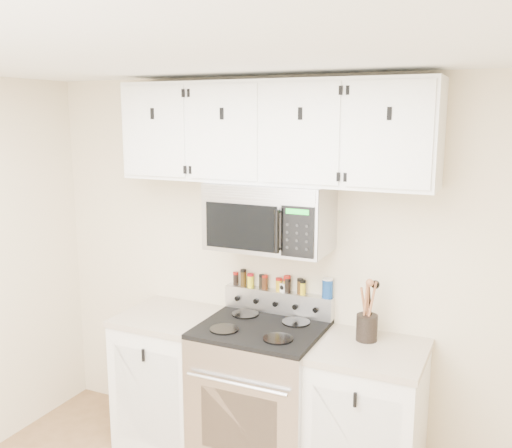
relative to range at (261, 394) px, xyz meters
The scene contains 21 objects.
back_wall 0.83m from the range, 90.00° to the left, with size 3.50×0.01×2.50m, color beige.
ceiling 2.46m from the range, 90.00° to the right, with size 3.50×3.50×0.01m, color white.
range is the anchor object (origin of this frame).
base_cabinet_left 0.69m from the range, behind, with size 0.64×0.62×0.92m.
base_cabinet_right 0.69m from the range, ahead, with size 0.64×0.62×0.92m.
microwave 1.15m from the range, 89.77° to the left, with size 0.76×0.44×0.42m.
upper_cabinets 1.67m from the range, 90.00° to the left, with size 2.00×0.35×0.62m.
utensil_crock 0.84m from the range, 11.42° to the left, with size 0.13×0.13×0.37m.
kitchen_timer 0.70m from the range, 83.04° to the left, with size 0.05×0.04×0.06m, color white.
salt_canister 0.81m from the range, 39.70° to the left, with size 0.07×0.07×0.13m.
spice_jar_0 0.79m from the range, 138.39° to the left, with size 0.04×0.04×0.09m.
spice_jar_1 0.77m from the range, 132.63° to the left, with size 0.04×0.04×0.12m.
spice_jar_2 0.75m from the range, 126.06° to the left, with size 0.04×0.04×0.09m.
spice_jar_3 0.73m from the range, 113.35° to the left, with size 0.04×0.04×0.10m.
spice_jar_4 0.73m from the range, 109.29° to the left, with size 0.04×0.04×0.10m.
spice_jar_5 0.72m from the range, 89.32° to the left, with size 0.04×0.04×0.09m.
spice_jar_6 0.72m from the range, 78.70° to the left, with size 0.04×0.04×0.10m.
spice_jar_7 0.73m from the range, 77.51° to the left, with size 0.05×0.05×0.11m.
spice_jar_8 0.72m from the range, 76.57° to the left, with size 0.04×0.04×0.09m.
spice_jar_9 0.74m from the range, 61.41° to the left, with size 0.04×0.04×0.10m.
spice_jar_10 0.74m from the range, 58.88° to the left, with size 0.04×0.04×0.10m.
Camera 1 is at (1.39, -1.66, 2.26)m, focal length 40.00 mm.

